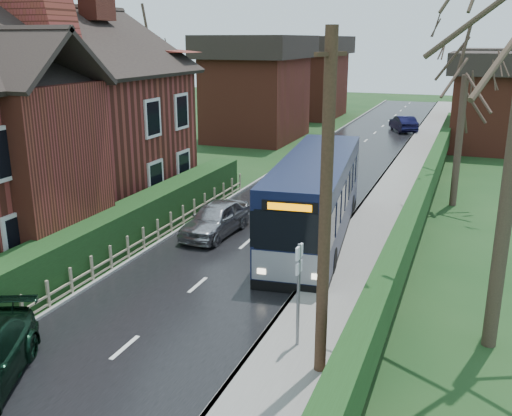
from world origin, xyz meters
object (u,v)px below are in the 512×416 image
at_px(brick_house, 23,119).
at_px(telegraph_pole, 325,213).
at_px(bus_stop_sign, 299,281).
at_px(bus, 315,199).
at_px(car_silver, 216,219).

height_order(brick_house, telegraph_pole, brick_house).
bearing_deg(bus_stop_sign, bus, 103.80).
bearing_deg(car_silver, bus_stop_sign, -49.03).
xyz_separation_m(bus, telegraph_pole, (2.60, -8.91, 2.29)).
bearing_deg(bus_stop_sign, telegraph_pole, -46.15).
distance_m(brick_house, bus_stop_sign, 14.03).
height_order(bus_stop_sign, telegraph_pole, telegraph_pole).
distance_m(bus_stop_sign, telegraph_pole, 2.35).
bearing_deg(brick_house, bus, 14.11).
height_order(bus, bus_stop_sign, bus).
height_order(bus, car_silver, bus).
xyz_separation_m(brick_house, bus, (10.94, 2.75, -2.81)).
bearing_deg(bus, car_silver, -172.51).
relative_size(bus_stop_sign, telegraph_pole, 0.36).
height_order(brick_house, bus_stop_sign, brick_house).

